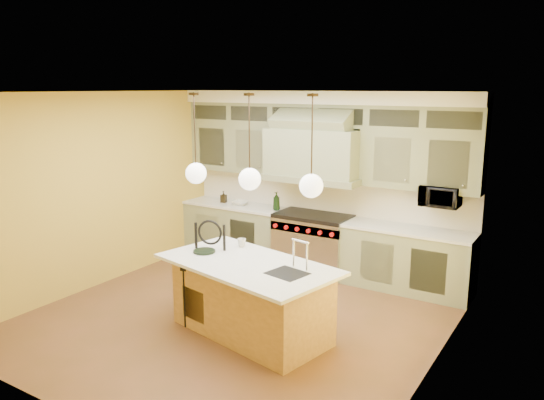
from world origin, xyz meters
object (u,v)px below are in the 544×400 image
Objects in this scene: kitchen_island at (251,297)px; counter_stool at (206,265)px; range at (313,243)px; microwave at (440,196)px.

counter_stool is at bearing -167.09° from kitchen_island.
range is at bearing 111.42° from kitchen_island.
microwave reaches higher than counter_stool.
range is 0.92× the size of counter_stool.
range is 2.44m from counter_stool.
microwave is at bearing 70.15° from kitchen_island.
kitchen_island is 3.10m from microwave.
range is at bearing 67.80° from counter_stool.
kitchen_island is at bearing -121.69° from microwave.
range is 0.51× the size of kitchen_island.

